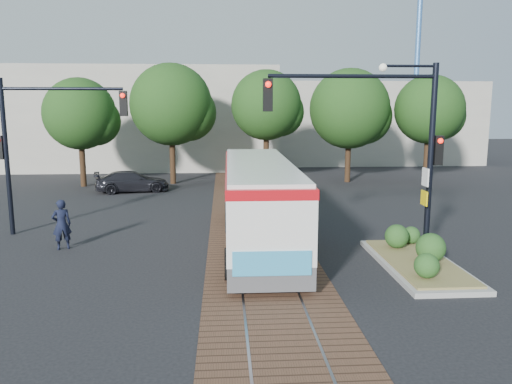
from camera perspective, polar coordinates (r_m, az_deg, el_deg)
ground at (r=16.39m, az=0.68°, el=-7.78°), size 120.00×120.00×0.00m
trackbed at (r=20.23m, az=-0.19°, el=-4.37°), size 3.60×40.00×0.02m
tree_row at (r=32.10m, az=0.60°, el=9.57°), size 26.40×5.60×7.67m
warehouses at (r=44.35m, az=-2.89°, el=8.25°), size 40.00×13.00×8.00m
crane at (r=53.51m, az=18.01°, el=15.63°), size 8.00×0.50×18.00m
city_bus at (r=18.16m, az=0.31°, el=-0.65°), size 2.53×11.18×2.98m
traffic_island at (r=16.53m, az=17.97°, el=-6.92°), size 2.20×5.20×1.13m
signal_pole_main at (r=15.65m, az=15.30°, el=6.55°), size 5.49×0.46×6.00m
signal_pole_left at (r=20.88m, az=-23.91°, el=5.96°), size 4.99×0.34×6.00m
officer at (r=18.66m, az=-21.33°, el=-3.48°), size 0.76×0.65×1.77m
parked_car at (r=30.13m, az=-13.99°, el=1.18°), size 4.49×2.57×1.23m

